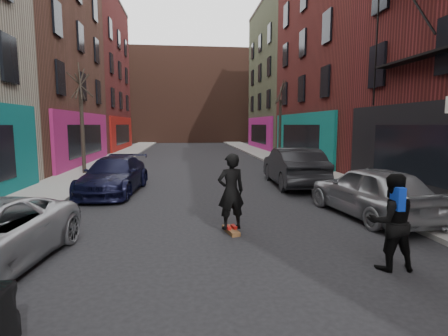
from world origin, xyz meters
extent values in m
cube|color=gray|center=(-6.25, 30.00, 0.07)|extent=(2.50, 84.00, 0.13)
cube|color=gray|center=(6.25, 30.00, 0.07)|extent=(2.50, 84.00, 0.13)
cube|color=#47281E|center=(0.00, 56.00, 7.00)|extent=(40.00, 10.00, 14.00)
imported|color=black|center=(-3.62, 12.79, 0.71)|extent=(2.43, 5.07, 1.42)
imported|color=gray|center=(4.60, 8.21, 0.77)|extent=(2.39, 4.73, 1.54)
imported|color=black|center=(3.98, 13.67, 0.85)|extent=(2.06, 5.27, 1.71)
cube|color=brown|center=(0.32, 7.17, 0.05)|extent=(0.39, 0.83, 0.10)
imported|color=black|center=(0.32, 7.17, 1.06)|extent=(0.78, 0.60, 1.91)
imported|color=black|center=(3.00, 4.63, 0.91)|extent=(0.93, 0.74, 1.82)
cube|color=#0E35C6|center=(2.99, 4.45, 1.40)|extent=(0.16, 0.31, 0.42)
camera|label=1|loc=(-0.81, -1.32, 2.72)|focal=28.00mm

